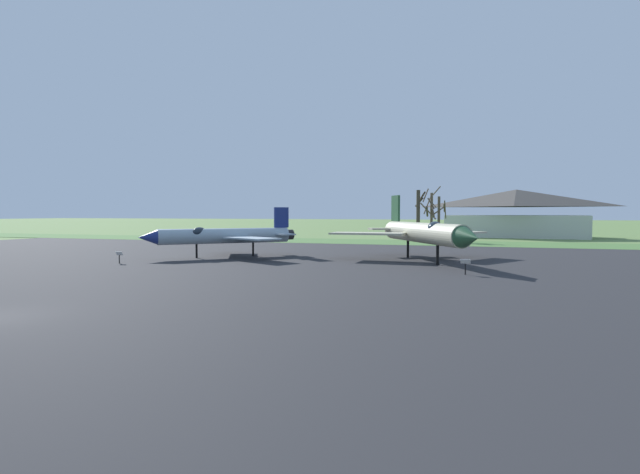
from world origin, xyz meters
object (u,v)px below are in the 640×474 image
jet_fighter_rear_center (224,236)px  visitor_building (516,213)px  jet_fighter_front_right (423,232)px  info_placard_front_right (465,265)px  info_placard_rear_center (119,256)px

jet_fighter_rear_center → visitor_building: (27.10, 49.96, 2.01)m
visitor_building → jet_fighter_front_right: bearing=-101.2°
info_placard_front_right → jet_fighter_front_right: bearing=114.0°
jet_fighter_front_right → info_placard_front_right: (3.68, -8.26, -1.74)m
info_placard_rear_center → info_placard_front_right: bearing=2.1°
jet_fighter_front_right → visitor_building: (9.55, 48.43, 1.56)m
jet_fighter_rear_center → info_placard_rear_center: 9.26m
info_placard_front_right → visitor_building: 57.08m
jet_fighter_rear_center → visitor_building: visitor_building is taller
jet_fighter_rear_center → info_placard_rear_center: (-4.97, -7.70, -1.36)m
info_placard_front_right → jet_fighter_rear_center: size_ratio=0.09×
jet_fighter_front_right → info_placard_rear_center: 24.41m
jet_fighter_front_right → visitor_building: 49.38m
visitor_building → info_placard_front_right: bearing=-95.9°
jet_fighter_front_right → info_placard_rear_center: jet_fighter_front_right is taller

